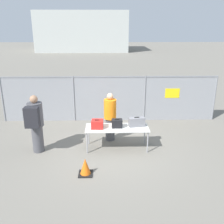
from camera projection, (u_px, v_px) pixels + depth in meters
ground_plane at (111, 150)px, 8.10m from camera, size 120.00×120.00×0.00m
fence_section at (110, 98)px, 10.35m from camera, size 8.90×0.07×1.90m
inspection_table at (117, 129)px, 8.01m from camera, size 2.02×0.78×0.73m
suitcase_red at (97, 124)px, 7.92m from camera, size 0.38×0.36×0.28m
suitcase_black at (117, 123)px, 7.97m from camera, size 0.34×0.25×0.29m
suitcase_grey at (137, 122)px, 8.05m from camera, size 0.54×0.29×0.32m
traveler_hooded at (35, 122)px, 7.64m from camera, size 0.46×0.71×1.85m
security_worker_near at (110, 116)px, 8.56m from camera, size 0.42×0.42×1.69m
utility_trailer at (151, 102)px, 11.82m from camera, size 3.55×2.11×0.73m
distant_hangar at (84, 31)px, 41.56m from camera, size 14.23×9.82×6.12m
traffic_cone at (85, 167)px, 6.70m from camera, size 0.38×0.38×0.47m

